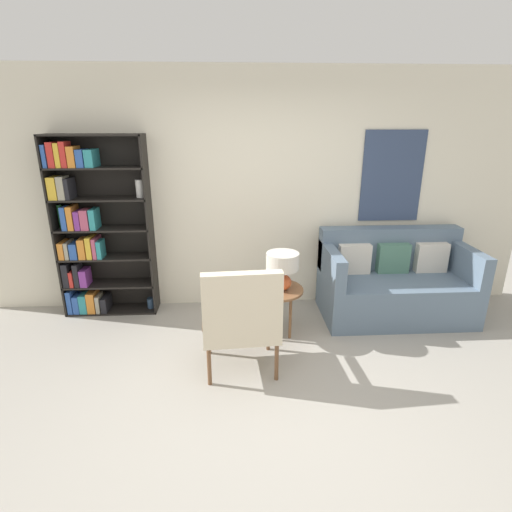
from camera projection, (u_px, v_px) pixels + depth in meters
ground_plane at (269, 412)px, 3.09m from camera, size 14.00×14.00×0.00m
wall_back at (256, 193)px, 4.56m from camera, size 6.40×0.08×2.70m
bookshelf at (91, 230)px, 4.41m from camera, size 1.03×0.30×2.01m
armchair at (241, 317)px, 3.38m from camera, size 0.69×0.60×1.01m
couch at (394, 284)px, 4.55m from camera, size 1.63×0.85×0.96m
side_table at (275, 293)px, 4.06m from camera, size 0.57×0.57×0.52m
table_lamp at (282, 266)px, 3.94m from camera, size 0.32×0.32×0.39m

